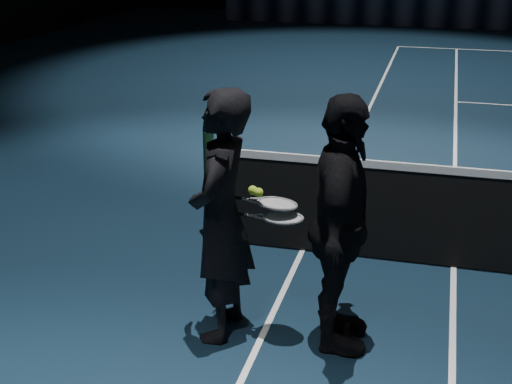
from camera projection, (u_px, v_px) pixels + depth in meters
net_post_left at (209, 187)px, 6.73m from camera, size 0.10×0.10×1.10m
player_a at (221, 217)px, 5.08m from camera, size 0.46×0.69×1.87m
player_b at (340, 226)px, 4.92m from camera, size 0.54×1.13×1.87m
racket_lower at (283, 218)px, 4.98m from camera, size 0.69×0.26×0.03m
racket_upper at (277, 204)px, 5.00m from camera, size 0.70×0.31×0.10m
tennis_balls at (256, 189)px, 4.95m from camera, size 0.12×0.10×0.12m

